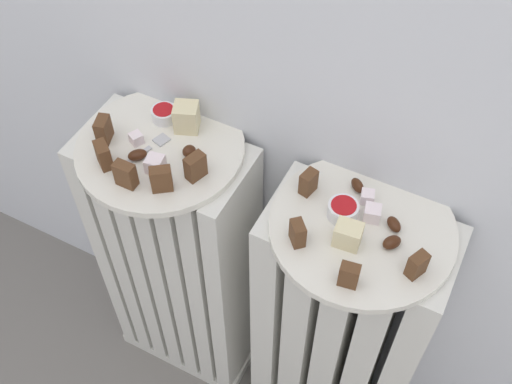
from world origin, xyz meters
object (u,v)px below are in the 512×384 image
radiator_right (337,338)px  jam_bowl_right (343,210)px  plate_right (362,228)px  radiator_left (181,267)px  fork (149,149)px  jam_bowl_left (164,114)px  plate_left (160,148)px

radiator_right → jam_bowl_right: bearing=174.3°
radiator_right → plate_right: 0.35m
radiator_left → jam_bowl_right: size_ratio=15.30×
plate_right → jam_bowl_right: bearing=174.3°
fork → radiator_left: bearing=51.8°
radiator_left → jam_bowl_left: (-0.03, 0.05, 0.36)m
plate_right → radiator_left: bearing=180.0°
plate_right → jam_bowl_left: bearing=171.5°
radiator_right → plate_left: bearing=180.0°
plate_right → jam_bowl_right: jam_bowl_right is taller
plate_right → jam_bowl_left: (-0.36, 0.05, 0.02)m
plate_right → fork: bearing=-177.7°
plate_left → plate_right: size_ratio=1.00×
jam_bowl_left → fork: size_ratio=0.45×
radiator_left → jam_bowl_left: bearing=114.9°
radiator_left → fork: fork is taller
radiator_left → jam_bowl_right: bearing=0.6°
plate_left → radiator_right: bearing=-0.0°
plate_left → jam_bowl_left: 0.06m
fork → jam_bowl_left: bearing=101.6°
plate_left → plate_right: (0.34, 0.00, 0.00)m
jam_bowl_left → jam_bowl_right: 0.33m
plate_left → plate_right: bearing=0.0°
jam_bowl_right → fork: size_ratio=0.48×
plate_left → jam_bowl_left: size_ratio=6.54×
radiator_left → plate_right: 0.48m
radiator_right → jam_bowl_right: jam_bowl_right is taller
plate_left → fork: size_ratio=2.93×
radiator_left → plate_left: bearing=-63.4°
radiator_left → jam_bowl_left: 0.37m
plate_left → radiator_left: bearing=116.6°
radiator_right → jam_bowl_left: size_ratio=16.54×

